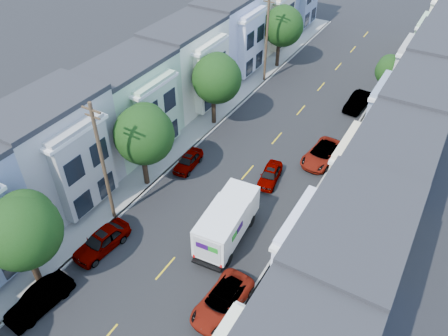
# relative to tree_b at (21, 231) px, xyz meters

# --- Properties ---
(ground) EXTENTS (160.00, 160.00, 0.00)m
(ground) POSITION_rel_tree_b_xyz_m (6.30, 5.05, -4.94)
(ground) COLOR black
(ground) RESTS_ON ground
(road_slab) EXTENTS (12.00, 70.00, 0.02)m
(road_slab) POSITION_rel_tree_b_xyz_m (6.30, 20.05, -4.93)
(road_slab) COLOR black
(road_slab) RESTS_ON ground
(curb_left) EXTENTS (0.30, 70.00, 0.15)m
(curb_left) POSITION_rel_tree_b_xyz_m (0.25, 20.05, -4.87)
(curb_left) COLOR gray
(curb_left) RESTS_ON ground
(curb_right) EXTENTS (0.30, 70.00, 0.15)m
(curb_right) POSITION_rel_tree_b_xyz_m (12.35, 20.05, -4.87)
(curb_right) COLOR gray
(curb_right) RESTS_ON ground
(sidewalk_left) EXTENTS (2.60, 70.00, 0.15)m
(sidewalk_left) POSITION_rel_tree_b_xyz_m (-1.05, 20.05, -4.87)
(sidewalk_left) COLOR gray
(sidewalk_left) RESTS_ON ground
(sidewalk_right) EXTENTS (2.60, 70.00, 0.15)m
(sidewalk_right) POSITION_rel_tree_b_xyz_m (13.65, 20.05, -4.87)
(sidewalk_right) COLOR gray
(sidewalk_right) RESTS_ON ground
(centerline) EXTENTS (0.12, 70.00, 0.01)m
(centerline) POSITION_rel_tree_b_xyz_m (6.30, 20.05, -4.94)
(centerline) COLOR gold
(centerline) RESTS_ON ground
(townhouse_row_left) EXTENTS (5.00, 70.00, 8.50)m
(townhouse_row_left) POSITION_rel_tree_b_xyz_m (-4.85, 20.05, -4.94)
(townhouse_row_left) COLOR #F5E5BA
(townhouse_row_left) RESTS_ON ground
(townhouse_row_right) EXTENTS (5.00, 70.00, 8.50)m
(townhouse_row_right) POSITION_rel_tree_b_xyz_m (17.45, 20.05, -4.94)
(townhouse_row_right) COLOR #F5E5BA
(townhouse_row_right) RESTS_ON ground
(tree_b) EXTENTS (4.68, 4.68, 7.30)m
(tree_b) POSITION_rel_tree_b_xyz_m (0.00, 0.00, 0.00)
(tree_b) COLOR black
(tree_b) RESTS_ON ground
(tree_c) EXTENTS (4.70, 4.70, 7.46)m
(tree_c) POSITION_rel_tree_b_xyz_m (-0.00, 11.46, 0.15)
(tree_c) COLOR black
(tree_c) RESTS_ON ground
(tree_d) EXTENTS (4.70, 4.70, 7.41)m
(tree_d) POSITION_rel_tree_b_xyz_m (-0.00, 22.26, 0.10)
(tree_d) COLOR black
(tree_d) RESTS_ON ground
(tree_e) EXTENTS (4.70, 4.70, 7.52)m
(tree_e) POSITION_rel_tree_b_xyz_m (-0.00, 37.23, 0.20)
(tree_e) COLOR black
(tree_e) RESTS_ON ground
(tree_far_r) EXTENTS (3.06, 3.06, 5.34)m
(tree_far_r) POSITION_rel_tree_b_xyz_m (13.20, 34.79, -1.17)
(tree_far_r) COLOR black
(tree_far_r) RESTS_ON ground
(utility_pole_near) EXTENTS (1.60, 0.26, 10.00)m
(utility_pole_near) POSITION_rel_tree_b_xyz_m (0.00, 7.05, 0.21)
(utility_pole_near) COLOR #42301E
(utility_pole_near) RESTS_ON ground
(utility_pole_far) EXTENTS (1.60, 0.26, 10.00)m
(utility_pole_far) POSITION_rel_tree_b_xyz_m (0.00, 33.05, 0.21)
(utility_pole_far) COLOR #42301E
(utility_pole_far) RESTS_ON ground
(fedex_truck) EXTENTS (2.45, 6.38, 3.06)m
(fedex_truck) POSITION_rel_tree_b_xyz_m (8.53, 9.60, -3.23)
(fedex_truck) COLOR white
(fedex_truck) RESTS_ON ground
(lead_sedan) EXTENTS (2.06, 4.03, 1.25)m
(lead_sedan) POSITION_rel_tree_b_xyz_m (8.42, 17.03, -4.32)
(lead_sedan) COLOR black
(lead_sedan) RESTS_ON ground
(parked_left_b) EXTENTS (1.86, 4.39, 1.43)m
(parked_left_b) POSITION_rel_tree_b_xyz_m (1.40, -1.28, -4.23)
(parked_left_b) COLOR black
(parked_left_b) RESTS_ON ground
(parked_left_c) EXTENTS (2.20, 4.79, 1.51)m
(parked_left_c) POSITION_rel_tree_b_xyz_m (1.40, 4.26, -4.19)
(parked_left_c) COLOR #B4B4B4
(parked_left_c) RESTS_ON ground
(parked_left_d) EXTENTS (1.80, 3.91, 1.23)m
(parked_left_d) POSITION_rel_tree_b_xyz_m (1.40, 15.14, -4.33)
(parked_left_d) COLOR #460F0C
(parked_left_d) RESTS_ON ground
(parked_right_b) EXTENTS (2.47, 4.93, 1.34)m
(parked_right_b) POSITION_rel_tree_b_xyz_m (11.20, 4.37, -4.27)
(parked_right_b) COLOR silver
(parked_right_b) RESTS_ON ground
(parked_right_c) EXTENTS (2.83, 5.28, 1.41)m
(parked_right_c) POSITION_rel_tree_b_xyz_m (11.20, 21.90, -4.24)
(parked_right_c) COLOR black
(parked_right_c) RESTS_ON ground
(parked_right_d) EXTENTS (1.92, 4.56, 1.48)m
(parked_right_d) POSITION_rel_tree_b_xyz_m (11.20, 32.50, -4.20)
(parked_right_d) COLOR #12173B
(parked_right_d) RESTS_ON ground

